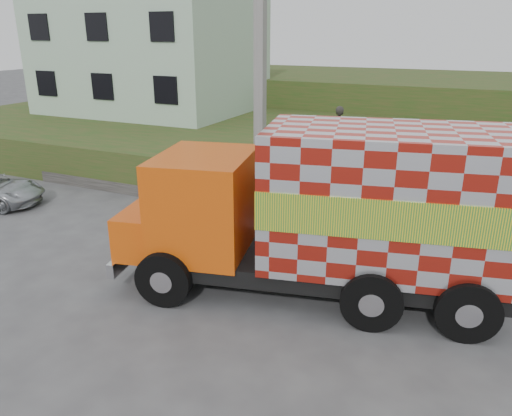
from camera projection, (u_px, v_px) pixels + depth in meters
The scene contains 9 objects.
ground at pixel (219, 273), 12.13m from camera, with size 120.00×120.00×0.00m, color #474749.
embankment at pixel (336, 155), 20.43m from camera, with size 40.00×12.00×1.50m, color #264E1A.
embankment_far at pixel (392, 101), 30.43m from camera, with size 40.00×12.00×3.00m, color #264E1A.
retaining_strip at pixel (227, 203), 16.44m from camera, with size 16.00×0.50×0.40m, color #595651.
building at pixel (152, 52), 26.07m from camera, with size 10.00×8.00×6.00m, color #A6C3AA.
utility_pole at pixel (260, 82), 15.09m from camera, with size 1.20×0.30×8.00m.
cargo_truck at pixel (333, 212), 10.60m from camera, with size 8.75×4.40×3.74m.
cow at pixel (166, 254), 11.70m from camera, with size 0.66×1.46×1.23m, color black.
pedestrian at pixel (338, 131), 16.91m from camera, with size 0.61×0.40×1.68m, color #292624.
Camera 1 is at (5.38, -9.51, 5.56)m, focal length 35.00 mm.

